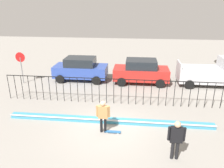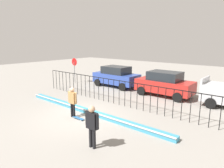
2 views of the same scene
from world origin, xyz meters
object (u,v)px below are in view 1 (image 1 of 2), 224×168
object	(u,v)px
skateboarder	(103,114)
stop_sign	(21,64)
parked_car_red	(141,71)
camera_operator	(176,137)
pickup_truck	(212,73)
parked_car_blue	(81,69)
skateboard	(113,132)

from	to	relation	value
skateboarder	stop_sign	xyz separation A→B (m)	(-7.38, 6.30, 0.59)
parked_car_red	camera_operator	bearing A→B (deg)	-81.25
pickup_truck	parked_car_blue	bearing A→B (deg)	176.74
stop_sign	parked_car_blue	bearing A→B (deg)	16.43
parked_car_blue	stop_sign	world-z (taller)	stop_sign
camera_operator	parked_car_blue	xyz separation A→B (m)	(-6.22, 9.24, -0.08)
camera_operator	stop_sign	distance (m)	13.26
skateboard	parked_car_red	xyz separation A→B (m)	(1.43, 7.46, 0.91)
parked_car_blue	pickup_truck	world-z (taller)	pickup_truck
skateboard	parked_car_blue	bearing A→B (deg)	119.39
parked_car_red	stop_sign	bearing A→B (deg)	-172.49
parked_car_blue	skateboard	bearing A→B (deg)	-66.44
skateboard	stop_sign	bearing A→B (deg)	146.02
skateboard	parked_car_blue	size ratio (longest dim) A/B	0.19
stop_sign	camera_operator	bearing A→B (deg)	-36.89
skateboarder	parked_car_blue	bearing A→B (deg)	86.00
skateboard	camera_operator	bearing A→B (deg)	-25.81
skateboarder	parked_car_blue	xyz separation A→B (m)	(-3.00, 7.59, -0.05)
camera_operator	pickup_truck	xyz separation A→B (m)	(4.12, 9.11, -0.01)
camera_operator	stop_sign	size ratio (longest dim) A/B	0.70
skateboard	parked_car_red	bearing A→B (deg)	84.00
skateboarder	skateboard	world-z (taller)	skateboarder
pickup_truck	stop_sign	bearing A→B (deg)	-178.04
skateboarder	parked_car_blue	world-z (taller)	parked_car_blue
pickup_truck	parked_car_red	bearing A→B (deg)	177.77
parked_car_red	pickup_truck	distance (m)	5.43
skateboard	pickup_truck	bearing A→B (deg)	52.37
camera_operator	parked_car_red	size ratio (longest dim) A/B	0.41
stop_sign	skateboard	bearing A→B (deg)	-38.85
skateboard	stop_sign	world-z (taller)	stop_sign
parked_car_blue	pickup_truck	xyz separation A→B (m)	(10.34, -0.13, 0.06)
parked_car_blue	parked_car_red	xyz separation A→B (m)	(4.91, -0.16, 0.00)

